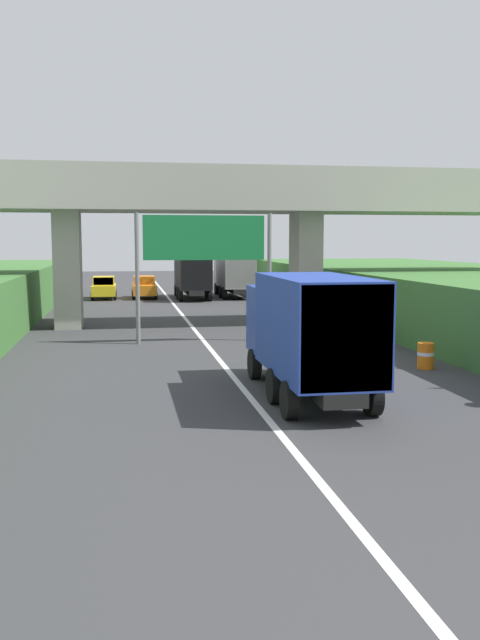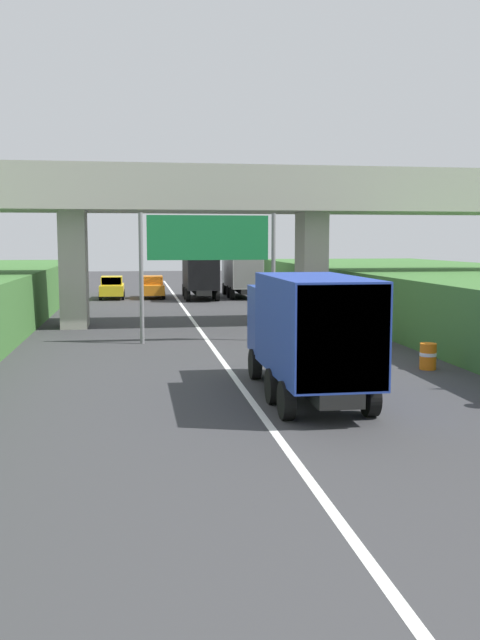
% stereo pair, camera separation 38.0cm
% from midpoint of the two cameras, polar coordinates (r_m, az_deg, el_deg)
% --- Properties ---
extents(lane_centre_stripe, '(0.20, 94.58, 0.01)m').
position_cam_midpoint_polar(lane_centre_stripe, '(29.40, -3.17, -2.00)').
color(lane_centre_stripe, white).
rests_on(lane_centre_stripe, ground).
extents(overpass_bridge, '(40.00, 4.80, 8.06)m').
position_cam_midpoint_polar(overpass_bridge, '(35.90, -4.49, 9.32)').
color(overpass_bridge, '#ADA89E').
rests_on(overpass_bridge, ground).
extents(overhead_highway_sign, '(5.88, 0.18, 5.56)m').
position_cam_midpoint_polar(overhead_highway_sign, '(29.62, -3.34, 6.07)').
color(overhead_highway_sign, slate).
rests_on(overhead_highway_sign, ground).
extents(truck_silver, '(2.44, 7.30, 3.44)m').
position_cam_midpoint_polar(truck_silver, '(53.86, -0.73, 3.96)').
color(truck_silver, black).
rests_on(truck_silver, ground).
extents(truck_blue, '(2.44, 7.30, 3.44)m').
position_cam_midpoint_polar(truck_blue, '(19.24, 5.07, -0.75)').
color(truck_blue, black).
rests_on(truck_blue, ground).
extents(truck_black, '(2.44, 7.30, 3.44)m').
position_cam_midpoint_polar(truck_black, '(52.33, -4.21, 3.87)').
color(truck_black, black).
rests_on(truck_black, ground).
extents(car_yellow, '(1.86, 4.10, 1.72)m').
position_cam_midpoint_polar(car_yellow, '(53.17, -11.40, 2.64)').
color(car_yellow, gold).
rests_on(car_yellow, ground).
extents(car_orange, '(1.86, 4.10, 1.72)m').
position_cam_midpoint_polar(car_orange, '(53.24, -8.13, 2.71)').
color(car_orange, orange).
rests_on(car_orange, ground).
extents(construction_barrel_3, '(0.57, 0.57, 0.90)m').
position_cam_midpoint_polar(construction_barrel_3, '(24.47, 14.67, -2.86)').
color(construction_barrel_3, orange).
rests_on(construction_barrel_3, ground).
extents(construction_barrel_4, '(0.57, 0.57, 0.90)m').
position_cam_midpoint_polar(construction_barrel_4, '(29.41, 10.22, -1.19)').
color(construction_barrel_4, orange).
rests_on(construction_barrel_4, ground).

